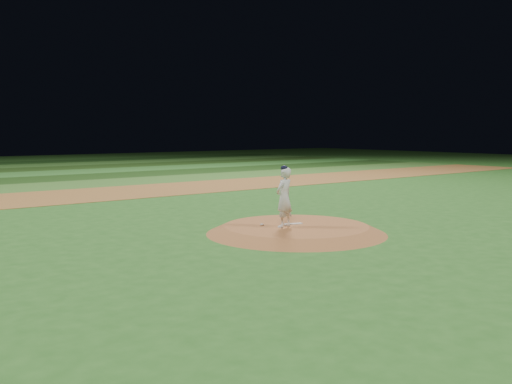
% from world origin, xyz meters
% --- Properties ---
extents(ground, '(120.00, 120.00, 0.00)m').
position_xyz_m(ground, '(0.00, 0.00, 0.00)').
color(ground, '#27601F').
rests_on(ground, ground).
extents(infield_dirt_band, '(70.00, 6.00, 0.02)m').
position_xyz_m(infield_dirt_band, '(0.00, 14.00, 0.01)').
color(infield_dirt_band, '#925F2D').
rests_on(infield_dirt_band, ground).
extents(outfield_stripe_0, '(70.00, 5.00, 0.02)m').
position_xyz_m(outfield_stripe_0, '(0.00, 19.50, 0.01)').
color(outfield_stripe_0, '#3A6E28').
rests_on(outfield_stripe_0, ground).
extents(outfield_stripe_1, '(70.00, 5.00, 0.02)m').
position_xyz_m(outfield_stripe_1, '(0.00, 24.50, 0.01)').
color(outfield_stripe_1, '#1D4114').
rests_on(outfield_stripe_1, ground).
extents(outfield_stripe_2, '(70.00, 5.00, 0.02)m').
position_xyz_m(outfield_stripe_2, '(0.00, 29.50, 0.01)').
color(outfield_stripe_2, '#347A2C').
rests_on(outfield_stripe_2, ground).
extents(outfield_stripe_3, '(70.00, 5.00, 0.02)m').
position_xyz_m(outfield_stripe_3, '(0.00, 34.50, 0.01)').
color(outfield_stripe_3, '#224616').
rests_on(outfield_stripe_3, ground).
extents(pitchers_mound, '(5.50, 5.50, 0.25)m').
position_xyz_m(pitchers_mound, '(0.00, 0.00, 0.12)').
color(pitchers_mound, '#9E5D31').
rests_on(pitchers_mound, ground).
extents(pitching_rubber, '(0.61, 0.30, 0.03)m').
position_xyz_m(pitching_rubber, '(0.04, 0.18, 0.26)').
color(pitching_rubber, silver).
rests_on(pitching_rubber, pitchers_mound).
extents(rosin_bag, '(0.12, 0.12, 0.07)m').
position_xyz_m(rosin_bag, '(-0.87, 0.59, 0.28)').
color(rosin_bag, beige).
rests_on(rosin_bag, pitchers_mound).
extents(pitcher_on_mound, '(0.74, 0.59, 1.85)m').
position_xyz_m(pitcher_on_mound, '(-0.51, -0.02, 1.16)').
color(pitcher_on_mound, silver).
rests_on(pitcher_on_mound, pitchers_mound).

